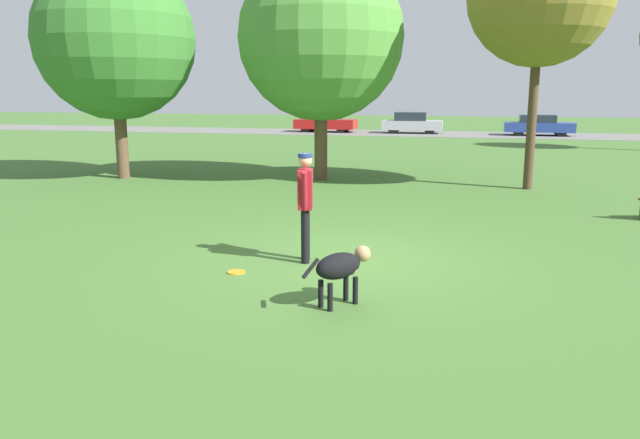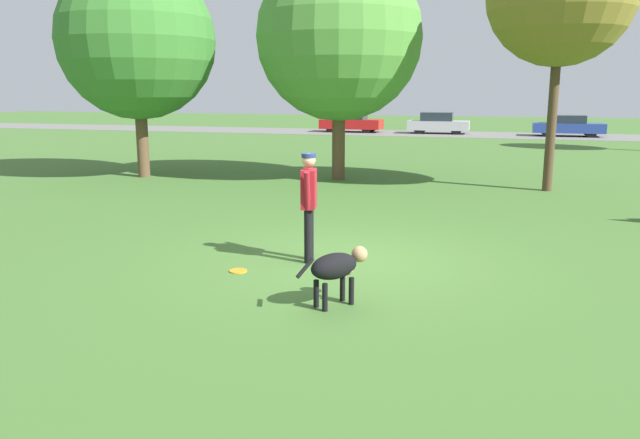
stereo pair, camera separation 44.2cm
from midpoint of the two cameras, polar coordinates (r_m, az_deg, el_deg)
name	(u,v)px [view 2 (the right image)]	position (r m, az deg, el deg)	size (l,w,h in m)	color
ground_plane	(344,261)	(10.05, 3.47, -3.80)	(120.00, 120.00, 0.00)	#426B2D
far_road_strip	(470,135)	(40.43, 13.86, 7.55)	(120.00, 6.00, 0.01)	slate
person	(309,198)	(9.80, 0.26, 1.99)	(0.30, 0.69, 1.73)	black
dog	(337,267)	(7.88, 3.19, -4.37)	(0.76, 0.96, 0.72)	black
frisbee	(238,271)	(9.50, -6.17, -4.70)	(0.27, 0.27, 0.02)	orange
tree_mid_center	(339,37)	(19.15, 2.45, 16.32)	(4.93, 4.93, 6.70)	brown
tree_near_left	(137,41)	(20.45, -15.81, 15.47)	(4.79, 4.79, 6.58)	brown
parked_car_red	(351,122)	(41.70, 3.16, 8.86)	(4.01, 1.77, 1.28)	red
parked_car_silver	(438,123)	(40.83, 11.06, 8.64)	(3.87, 1.82, 1.35)	#B7B7BC
parked_car_blue	(568,126)	(40.53, 22.01, 7.95)	(4.05, 1.78, 1.26)	#284293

